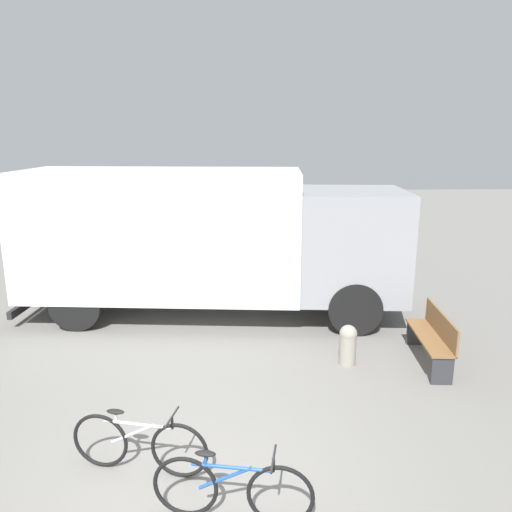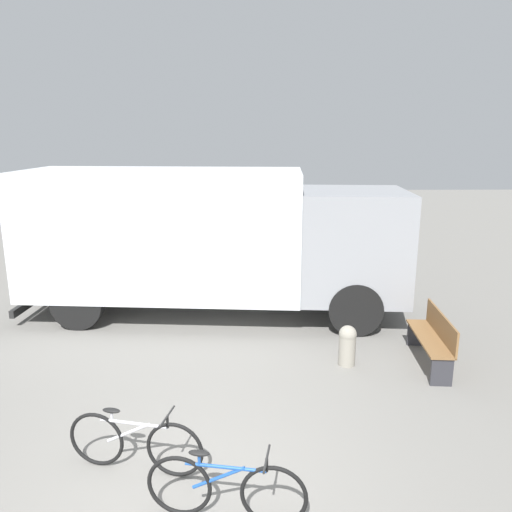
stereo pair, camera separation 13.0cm
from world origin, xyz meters
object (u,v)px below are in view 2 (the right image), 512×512
object	(u,v)px
bicycle_middle	(225,489)
bollard_near_bench	(347,344)
delivery_truck	(207,236)
bicycle_near	(135,443)
park_bench	(434,337)

from	to	relation	value
bicycle_middle	bollard_near_bench	distance (m)	4.02
delivery_truck	bicycle_near	bearing A→B (deg)	-90.86
bicycle_near	bicycle_middle	world-z (taller)	same
delivery_truck	bollard_near_bench	xyz separation A→B (m)	(2.55, -2.53, -1.37)
bicycle_near	park_bench	bearing A→B (deg)	43.97
delivery_truck	park_bench	xyz separation A→B (m)	(4.03, -2.54, -1.25)
delivery_truck	bollard_near_bench	size ratio (longest dim) A/B	11.54
park_bench	bicycle_middle	xyz separation A→B (m)	(-3.43, -3.51, -0.13)
bollard_near_bench	park_bench	bearing A→B (deg)	-0.22
bicycle_near	bicycle_middle	bearing A→B (deg)	-23.22
delivery_truck	bicycle_near	size ratio (longest dim) A/B	4.99
bicycle_near	bollard_near_bench	world-z (taller)	bicycle_near
park_bench	bicycle_middle	distance (m)	4.91
park_bench	bollard_near_bench	world-z (taller)	park_bench
park_bench	bollard_near_bench	xyz separation A→B (m)	(-1.48, 0.01, -0.12)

